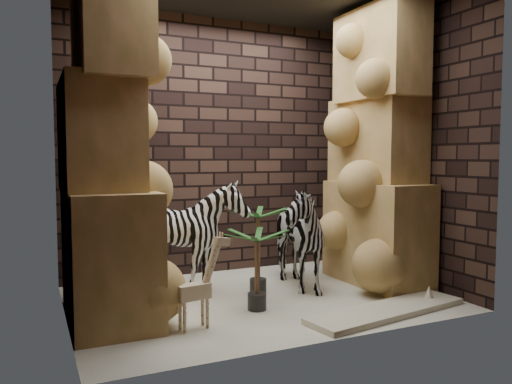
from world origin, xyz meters
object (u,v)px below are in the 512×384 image
palm_front (258,250)px  palm_back (257,270)px  giraffe_toy (194,281)px  surfboard (387,310)px  zebra_left (188,242)px  zebra_right (290,228)px

palm_front → palm_back: (-0.24, -0.49, -0.07)m
giraffe_toy → surfboard: giraffe_toy is taller
zebra_left → palm_back: (0.39, -0.82, -0.15)m
palm_front → palm_back: 0.55m
zebra_right → palm_front: 0.46m
giraffe_toy → palm_front: bearing=29.6°
zebra_left → giraffe_toy: bearing=-108.3°
surfboard → giraffe_toy: bearing=160.3°
giraffe_toy → surfboard: bearing=-20.5°
zebra_right → zebra_left: size_ratio=1.10×
surfboard → palm_back: bearing=141.3°
zebra_right → surfboard: (0.36, -1.14, -0.61)m
palm_back → surfboard: size_ratio=0.45×
zebra_right → surfboard: bearing=-66.3°
zebra_right → palm_front: bearing=-163.6°
zebra_left → palm_back: size_ratio=1.56×
surfboard → zebra_right: bearing=98.6°
giraffe_toy → palm_back: giraffe_toy is taller
giraffe_toy → zebra_right: bearing=22.1°
zebra_right → palm_back: (-0.65, -0.56, -0.27)m
palm_back → surfboard: palm_back is taller
zebra_right → palm_front: (-0.41, -0.07, -0.19)m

